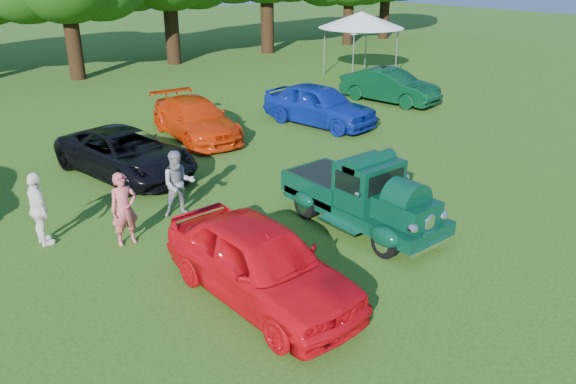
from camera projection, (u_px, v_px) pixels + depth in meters
ground at (352, 243)px, 12.94m from camera, size 120.00×120.00×0.00m
hero_pickup at (362, 197)px, 13.57m from camera, size 2.05×4.39×1.72m
red_convertible at (261, 262)px, 10.61m from camera, size 1.94×4.61×1.56m
back_car_black at (126, 153)px, 16.79m from camera, size 3.07×5.23×1.37m
back_car_orange at (195, 119)px, 20.30m from camera, size 2.52×4.99×1.39m
back_car_blue at (319, 105)px, 21.84m from camera, size 2.64×4.94×1.60m
back_car_green at (390, 86)px, 25.27m from camera, size 2.30×4.70×1.48m
spectator_pink at (124, 209)px, 12.65m from camera, size 0.66×0.46×1.72m
spectator_grey at (179, 184)px, 14.05m from camera, size 1.01×0.90×1.72m
spectator_white at (39, 209)px, 12.59m from camera, size 0.43×1.02×1.74m
canopy_tent at (361, 20)px, 29.98m from camera, size 5.38×5.38×3.44m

